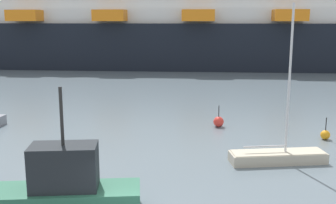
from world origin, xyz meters
TOP-DOWN VIEW (x-y plane):
  - sailboat_1 at (6.19, 8.57)m, footprint 5.22×2.39m
  - fishing_boat_0 at (-3.06, 1.61)m, footprint 6.64×2.98m
  - channel_buoy_0 at (9.76, 13.27)m, footprint 0.59×0.59m
  - channel_buoy_1 at (3.10, 15.62)m, footprint 0.73×0.73m
  - cruise_ship at (-0.32, 54.67)m, footprint 124.64×22.74m

SIDE VIEW (x-z plane):
  - channel_buoy_0 at x=9.76m, z-range -0.40..1.02m
  - channel_buoy_1 at x=3.10m, z-range -0.40..1.14m
  - sailboat_1 at x=6.19m, z-range -3.71..4.54m
  - fishing_boat_0 at x=-3.06m, z-range -1.52..3.49m
  - cruise_ship at x=-0.32m, z-range -3.63..16.11m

